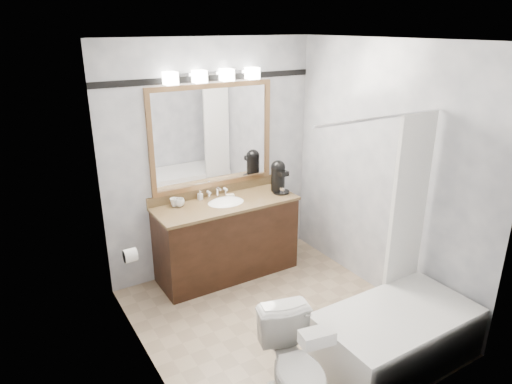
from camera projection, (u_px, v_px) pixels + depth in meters
The scene contains 14 objects.
room at pixel (281, 196), 3.84m from camera, with size 2.42×2.62×2.52m.
vanity at pixel (227, 237), 4.94m from camera, with size 1.53×0.58×0.97m.
mirror at pixel (213, 137), 4.78m from camera, with size 1.40×0.04×1.10m.
vanity_light_bar at pixel (213, 75), 4.52m from camera, with size 1.02×0.14×0.12m.
accent_stripe at pixel (210, 78), 4.58m from camera, with size 2.40×0.01×0.06m, color black.
bathtub at pixel (396, 327), 3.73m from camera, with size 1.30×0.75×1.96m.
tp_roll at pixel (130, 255), 4.01m from camera, with size 0.12×0.12×0.11m, color white.
toilet at pixel (296, 368), 3.19m from camera, with size 0.39×0.69×0.70m, color white.
tissue_box at pixel (317, 337), 2.89m from camera, with size 0.22×0.12×0.09m, color white.
coffee_maker at pixel (278, 176), 5.04m from camera, with size 0.19×0.23×0.36m.
cup_left at pixel (179, 203), 4.67m from camera, with size 0.10×0.10×0.08m, color white.
cup_right at pixel (175, 202), 4.68m from camera, with size 0.09×0.09×0.08m, color white.
soap_bottle_a at pixel (200, 195), 4.85m from camera, with size 0.04×0.05×0.10m, color white.
soap_bar at pixel (230, 196), 4.94m from camera, with size 0.09×0.05×0.03m, color beige.
Camera 1 is at (-2.05, -2.96, 2.61)m, focal length 32.00 mm.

